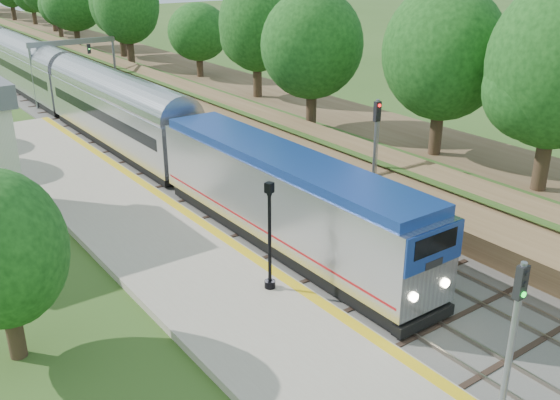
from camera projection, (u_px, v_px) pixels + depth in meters
trackbed at (58, 95)px, 64.77m from camera, size 9.50×170.00×0.28m
platform at (212, 286)px, 27.81m from camera, size 6.40×68.00×0.38m
yellow_stripe at (265, 265)px, 29.29m from camera, size 0.55×68.00×0.01m
embankment at (132, 68)px, 68.62m from camera, size 10.64×170.00×11.70m
signal_gantry at (73, 54)px, 59.49m from camera, size 8.40×0.38×6.20m
trees_behind_platform at (30, 194)px, 26.43m from camera, size 7.82×53.32×7.21m
lamppost_far at (270, 242)px, 26.53m from camera, size 0.49×0.49×4.91m
signal_platform at (513, 334)px, 17.71m from camera, size 0.35×0.28×5.93m
signal_farside at (375, 147)px, 33.82m from camera, size 0.37×0.29×6.68m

